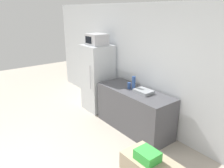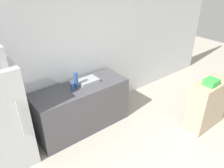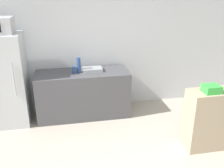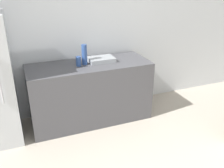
{
  "view_description": "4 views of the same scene",
  "coord_description": "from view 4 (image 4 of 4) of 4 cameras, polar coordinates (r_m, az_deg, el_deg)",
  "views": [
    {
      "loc": [
        2.92,
        -0.49,
        2.46
      ],
      "look_at": [
        0.06,
        1.71,
        1.22
      ],
      "focal_mm": 35.0,
      "sensor_mm": 36.0,
      "label": 1
    },
    {
      "loc": [
        -1.76,
        -0.54,
        2.79
      ],
      "look_at": [
        -0.02,
        1.64,
        1.25
      ],
      "focal_mm": 35.0,
      "sensor_mm": 36.0,
      "label": 2
    },
    {
      "loc": [
        -0.41,
        -2.0,
        2.38
      ],
      "look_at": [
        0.31,
        1.69,
        0.91
      ],
      "focal_mm": 40.0,
      "sensor_mm": 36.0,
      "label": 3
    },
    {
      "loc": [
        -1.04,
        -0.77,
        2.04
      ],
      "look_at": [
        -0.09,
        1.62,
        0.91
      ],
      "focal_mm": 40.0,
      "sensor_mm": 36.0,
      "label": 4
    }
  ],
  "objects": [
    {
      "name": "counter",
      "position": [
        3.7,
        -5.0,
        -1.93
      ],
      "size": [
        1.74,
        0.66,
        0.89
      ],
      "primitive_type": "cube",
      "color": "#4C4C51",
      "rests_on": "ground_plane"
    },
    {
      "name": "sink_basin",
      "position": [
        3.62,
        -2.45,
        5.62
      ],
      "size": [
        0.37,
        0.26,
        0.06
      ],
      "primitive_type": "cube",
      "color": "#9EA3A8",
      "rests_on": "counter"
    },
    {
      "name": "bottle_tall",
      "position": [
        3.49,
        -6.34,
        6.7
      ],
      "size": [
        0.07,
        0.07,
        0.28
      ],
      "primitive_type": "cylinder",
      "color": "#2D4C8C",
      "rests_on": "counter"
    },
    {
      "name": "bottle_short",
      "position": [
        3.45,
        -7.67,
        5.16
      ],
      "size": [
        0.07,
        0.07,
        0.13
      ],
      "primitive_type": "cylinder",
      "color": "#2D4C8C",
      "rests_on": "counter"
    },
    {
      "name": "wall_back",
      "position": [
        3.83,
        -5.55,
        12.49
      ],
      "size": [
        8.0,
        0.06,
        2.6
      ],
      "primitive_type": "cube",
      "color": "silver",
      "rests_on": "ground_plane"
    }
  ]
}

